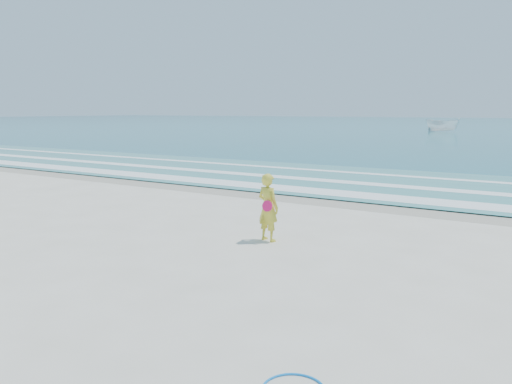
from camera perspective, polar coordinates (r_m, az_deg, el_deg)
The scene contains 8 objects.
ground at distance 10.60m, azimuth -12.89°, elevation -8.24°, with size 400.00×400.00×0.00m, color silver.
wet_sand at distance 17.97m, azimuth 7.48°, elevation -0.83°, with size 400.00×2.40×0.00m, color #B2A893.
shallow at distance 22.57m, azimuth 12.65°, elevation 1.22°, with size 400.00×10.00×0.01m, color #59B7AD.
foam_near at distance 19.14m, azimuth 9.07°, elevation -0.09°, with size 400.00×1.40×0.01m, color white.
foam_mid at distance 21.82m, azimuth 11.97°, elevation 0.99°, with size 400.00×0.90×0.01m, color white.
foam_far at distance 24.93m, azimuth 14.50°, elevation 1.92°, with size 400.00×0.60×0.01m, color white.
boat at distance 76.41m, azimuth 20.55°, elevation 7.19°, with size 1.89×5.01×1.94m, color white.
woman at distance 12.08m, azimuth 1.39°, elevation -1.77°, with size 0.68×0.53×1.66m.
Camera 1 is at (7.12, -7.19, 3.17)m, focal length 35.00 mm.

